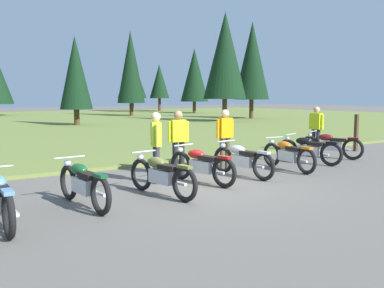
# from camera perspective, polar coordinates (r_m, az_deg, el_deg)

# --- Properties ---
(ground_plane) EXTENTS (140.00, 140.00, 0.00)m
(ground_plane) POSITION_cam_1_polar(r_m,az_deg,el_deg) (9.91, 1.92, -5.50)
(ground_plane) COLOR #605B54
(grass_moorland) EXTENTS (80.00, 44.00, 0.10)m
(grass_moorland) POSITION_cam_1_polar(r_m,az_deg,el_deg) (33.57, -23.74, 2.50)
(grass_moorland) COLOR olive
(grass_moorland) RESTS_ON ground
(forest_treeline) EXTENTS (43.61, 27.05, 8.21)m
(forest_treeline) POSITION_cam_1_polar(r_m,az_deg,el_deg) (40.19, -16.40, 9.51)
(forest_treeline) COLOR #47331E
(forest_treeline) RESTS_ON ground
(motorcycle_sky_blue) EXTENTS (0.62, 2.10, 0.88)m
(motorcycle_sky_blue) POSITION_cam_1_polar(r_m,az_deg,el_deg) (7.43, -24.11, -6.70)
(motorcycle_sky_blue) COLOR black
(motorcycle_sky_blue) RESTS_ON ground
(motorcycle_british_green) EXTENTS (0.62, 2.10, 0.88)m
(motorcycle_british_green) POSITION_cam_1_polar(r_m,az_deg,el_deg) (8.21, -14.26, -5.11)
(motorcycle_british_green) COLOR black
(motorcycle_british_green) RESTS_ON ground
(motorcycle_olive) EXTENTS (0.68, 2.09, 0.88)m
(motorcycle_olive) POSITION_cam_1_polar(r_m,az_deg,el_deg) (8.84, -4.10, -4.09)
(motorcycle_olive) COLOR black
(motorcycle_olive) RESTS_ON ground
(motorcycle_red) EXTENTS (0.71, 2.08, 0.88)m
(motorcycle_red) POSITION_cam_1_polar(r_m,az_deg,el_deg) (10.05, 1.22, -2.79)
(motorcycle_red) COLOR black
(motorcycle_red) RESTS_ON ground
(motorcycle_silver) EXTENTS (0.62, 2.10, 0.88)m
(motorcycle_silver) POSITION_cam_1_polar(r_m,az_deg,el_deg) (10.97, 6.68, -2.06)
(motorcycle_silver) COLOR black
(motorcycle_silver) RESTS_ON ground
(motorcycle_orange) EXTENTS (0.62, 2.10, 0.88)m
(motorcycle_orange) POSITION_cam_1_polar(r_m,az_deg,el_deg) (12.12, 12.64, -1.36)
(motorcycle_orange) COLOR black
(motorcycle_orange) RESTS_ON ground
(motorcycle_black) EXTENTS (0.83, 2.04, 0.88)m
(motorcycle_black) POSITION_cam_1_polar(r_m,az_deg,el_deg) (13.41, 15.20, -0.68)
(motorcycle_black) COLOR black
(motorcycle_black) RESTS_ON ground
(motorcycle_maroon) EXTENTS (0.96, 1.99, 0.88)m
(motorcycle_maroon) POSITION_cam_1_polar(r_m,az_deg,el_deg) (14.80, 17.93, -0.12)
(motorcycle_maroon) COLOR black
(motorcycle_maroon) RESTS_ON ground
(rider_with_back_turned) EXTENTS (0.28, 0.54, 1.67)m
(rider_with_back_turned) POSITION_cam_1_polar(r_m,az_deg,el_deg) (15.57, 16.16, 2.14)
(rider_with_back_turned) COLOR #2D2D38
(rider_with_back_turned) RESTS_ON ground
(rider_checking_bike) EXTENTS (0.34, 0.52, 1.67)m
(rider_checking_bike) POSITION_cam_1_polar(r_m,az_deg,el_deg) (10.07, -4.80, 0.13)
(rider_checking_bike) COLOR #2D2D38
(rider_checking_bike) RESTS_ON ground
(rider_near_row_end) EXTENTS (0.54, 0.30, 1.67)m
(rider_near_row_end) POSITION_cam_1_polar(r_m,az_deg,el_deg) (10.97, -1.82, 0.67)
(rider_near_row_end) COLOR black
(rider_near_row_end) RESTS_ON ground
(rider_in_hivis_vest) EXTENTS (0.55, 0.25, 1.67)m
(rider_in_hivis_vest) POSITION_cam_1_polar(r_m,az_deg,el_deg) (12.00, 4.40, 1.15)
(rider_in_hivis_vest) COLOR #4C4233
(rider_in_hivis_vest) RESTS_ON ground
(trail_marker_post) EXTENTS (0.12, 0.12, 1.37)m
(trail_marker_post) POSITION_cam_1_polar(r_m,az_deg,el_deg) (16.97, 20.98, 1.40)
(trail_marker_post) COLOR #47331E
(trail_marker_post) RESTS_ON ground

